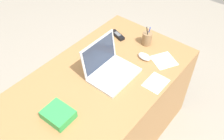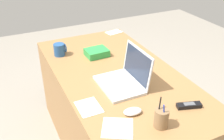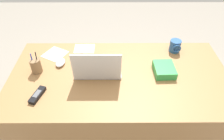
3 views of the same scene
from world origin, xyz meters
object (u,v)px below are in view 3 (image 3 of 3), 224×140
(cordless_phone, at_px, (37,95))
(pen_holder, at_px, (36,66))
(laptop, at_px, (98,68))
(computer_mouse, at_px, (60,62))
(coffee_mug_white, at_px, (175,46))
(snack_bag, at_px, (164,70))

(cordless_phone, bearing_deg, pen_holder, -75.04)
(laptop, height_order, computer_mouse, laptop)
(coffee_mug_white, bearing_deg, cordless_phone, 26.48)
(pen_holder, relative_size, snack_bag, 1.01)
(laptop, distance_m, cordless_phone, 0.44)
(computer_mouse, relative_size, pen_holder, 0.61)
(coffee_mug_white, bearing_deg, snack_bag, 62.85)
(snack_bag, bearing_deg, cordless_phone, 14.97)
(computer_mouse, xyz_separation_m, coffee_mug_white, (-0.90, -0.17, 0.03))
(snack_bag, bearing_deg, laptop, 0.24)
(laptop, xyz_separation_m, cordless_phone, (0.38, 0.23, -0.04))
(pen_holder, distance_m, snack_bag, 0.91)
(pen_holder, bearing_deg, coffee_mug_white, -166.66)
(cordless_phone, relative_size, snack_bag, 0.87)
(pen_holder, bearing_deg, snack_bag, 179.08)
(coffee_mug_white, bearing_deg, pen_holder, 13.34)
(laptop, xyz_separation_m, coffee_mug_white, (-0.61, -0.27, 0.00))
(laptop, bearing_deg, computer_mouse, -19.13)
(computer_mouse, xyz_separation_m, pen_holder, (0.15, 0.08, 0.04))
(pen_holder, bearing_deg, laptop, 177.84)
(laptop, bearing_deg, cordless_phone, 30.97)
(cordless_phone, bearing_deg, computer_mouse, -105.20)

